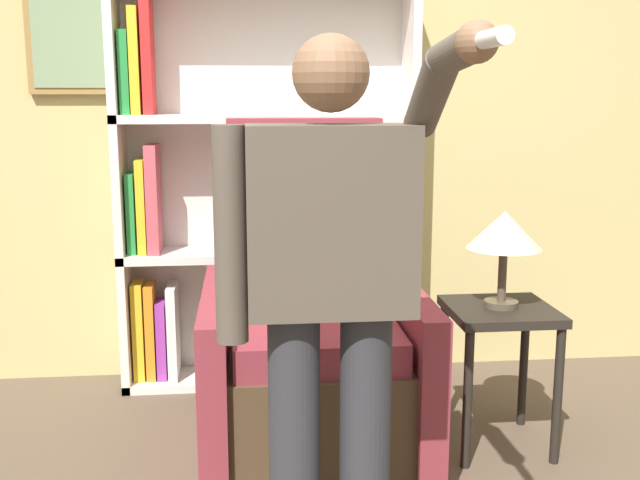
{
  "coord_description": "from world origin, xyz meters",
  "views": [
    {
      "loc": [
        -0.26,
        -1.74,
        1.4
      ],
      "look_at": [
        -0.02,
        0.66,
        0.94
      ],
      "focal_mm": 42.0,
      "sensor_mm": 36.0,
      "label": 1
    }
  ],
  "objects_px": {
    "bookcase": "(242,192)",
    "side_table": "(500,334)",
    "table_lamp": "(504,233)",
    "person_standing": "(330,279)",
    "armchair": "(311,353)"
  },
  "relations": [
    {
      "from": "bookcase",
      "to": "side_table",
      "type": "bearing_deg",
      "value": -39.28
    },
    {
      "from": "armchair",
      "to": "bookcase",
      "type": "bearing_deg",
      "value": 109.47
    },
    {
      "from": "armchair",
      "to": "side_table",
      "type": "bearing_deg",
      "value": -5.96
    },
    {
      "from": "person_standing",
      "to": "side_table",
      "type": "bearing_deg",
      "value": 44.86
    },
    {
      "from": "bookcase",
      "to": "table_lamp",
      "type": "relative_size",
      "value": 5.09
    },
    {
      "from": "bookcase",
      "to": "table_lamp",
      "type": "height_order",
      "value": "bookcase"
    },
    {
      "from": "armchair",
      "to": "side_table",
      "type": "xyz_separation_m",
      "value": [
        0.75,
        -0.08,
        0.08
      ]
    },
    {
      "from": "person_standing",
      "to": "side_table",
      "type": "relative_size",
      "value": 2.68
    },
    {
      "from": "side_table",
      "to": "table_lamp",
      "type": "relative_size",
      "value": 1.52
    },
    {
      "from": "armchair",
      "to": "side_table",
      "type": "height_order",
      "value": "armchair"
    },
    {
      "from": "bookcase",
      "to": "person_standing",
      "type": "xyz_separation_m",
      "value": [
        0.25,
        -1.6,
        -0.05
      ]
    },
    {
      "from": "bookcase",
      "to": "person_standing",
      "type": "bearing_deg",
      "value": -81.23
    },
    {
      "from": "side_table",
      "to": "bookcase",
      "type": "bearing_deg",
      "value": 140.72
    },
    {
      "from": "armchair",
      "to": "table_lamp",
      "type": "xyz_separation_m",
      "value": [
        0.75,
        -0.08,
        0.49
      ]
    },
    {
      "from": "bookcase",
      "to": "person_standing",
      "type": "distance_m",
      "value": 1.62
    }
  ]
}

